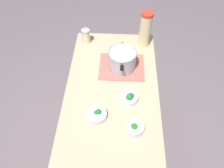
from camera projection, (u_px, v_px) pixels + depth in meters
name	position (u px, v px, depth m)	size (l,w,h in m)	color
ground_plane	(112.00, 139.00, 2.33)	(8.00, 8.00, 0.00)	slate
counter_slab	(112.00, 118.00, 2.00)	(1.27, 0.69, 0.87)	tan
dish_cloth	(122.00, 67.00, 1.79)	(0.29, 0.36, 0.01)	#B36556
cooking_pot	(122.00, 59.00, 1.72)	(0.29, 0.22, 0.16)	#B7B7BC
lemonade_pitcher	(145.00, 30.00, 1.84)	(0.10, 0.10, 0.32)	beige
mason_jar	(86.00, 36.00, 1.94)	(0.07, 0.07, 0.13)	beige
broccoli_bowl_front	(97.00, 114.00, 1.49)	(0.14, 0.14, 0.07)	silver
broccoli_bowl_center	(129.00, 97.00, 1.57)	(0.13, 0.13, 0.08)	silver
broccoli_bowl_back	(134.00, 128.00, 1.42)	(0.12, 0.12, 0.07)	silver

